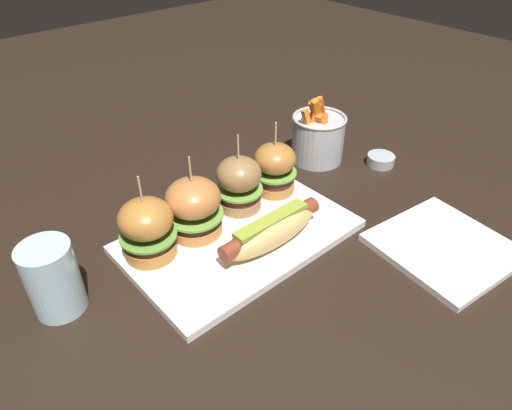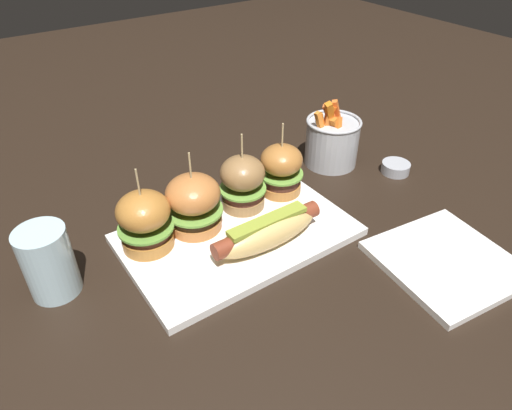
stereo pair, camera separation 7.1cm
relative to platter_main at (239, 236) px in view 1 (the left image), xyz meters
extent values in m
plane|color=black|center=(0.00, 0.00, -0.01)|extent=(3.00, 3.00, 0.00)
cube|color=white|center=(0.00, 0.00, 0.00)|extent=(0.38, 0.24, 0.01)
ellipsoid|color=tan|center=(0.02, -0.05, 0.03)|extent=(0.19, 0.06, 0.05)
cylinder|color=brown|center=(0.02, -0.05, 0.04)|extent=(0.20, 0.03, 0.03)
cube|color=olive|center=(0.02, -0.05, 0.05)|extent=(0.14, 0.03, 0.01)
cylinder|color=#B27230|center=(-0.14, 0.05, 0.02)|extent=(0.08, 0.08, 0.02)
cylinder|color=#552B1C|center=(-0.14, 0.05, 0.04)|extent=(0.08, 0.08, 0.01)
cylinder|color=#609338|center=(-0.14, 0.05, 0.04)|extent=(0.09, 0.09, 0.00)
ellipsoid|color=#B27230|center=(-0.14, 0.05, 0.08)|extent=(0.08, 0.08, 0.06)
cylinder|color=tan|center=(-0.14, 0.05, 0.12)|extent=(0.00, 0.00, 0.06)
cylinder|color=#BB7038|center=(-0.05, 0.05, 0.02)|extent=(0.09, 0.09, 0.02)
cylinder|color=#3B2916|center=(-0.05, 0.05, 0.03)|extent=(0.08, 0.08, 0.02)
cylinder|color=#6B9E3D|center=(-0.05, 0.05, 0.04)|extent=(0.10, 0.10, 0.00)
ellipsoid|color=#BB7038|center=(-0.05, 0.05, 0.08)|extent=(0.09, 0.09, 0.06)
cylinder|color=tan|center=(-0.05, 0.05, 0.12)|extent=(0.00, 0.00, 0.06)
cylinder|color=olive|center=(0.05, 0.06, 0.02)|extent=(0.08, 0.08, 0.02)
cylinder|color=#552C23|center=(0.05, 0.06, 0.03)|extent=(0.07, 0.07, 0.02)
cylinder|color=#6B9E3D|center=(0.05, 0.06, 0.04)|extent=(0.08, 0.08, 0.00)
ellipsoid|color=olive|center=(0.05, 0.06, 0.08)|extent=(0.08, 0.08, 0.06)
cylinder|color=tan|center=(0.05, 0.06, 0.12)|extent=(0.00, 0.00, 0.06)
cylinder|color=#AB6C31|center=(0.13, 0.06, 0.02)|extent=(0.08, 0.08, 0.02)
cylinder|color=#48271C|center=(0.13, 0.06, 0.03)|extent=(0.07, 0.07, 0.02)
cylinder|color=#6B9E3D|center=(0.13, 0.06, 0.05)|extent=(0.08, 0.08, 0.00)
ellipsoid|color=#AB6C31|center=(0.13, 0.06, 0.08)|extent=(0.08, 0.08, 0.05)
cylinder|color=tan|center=(0.13, 0.06, 0.12)|extent=(0.00, 0.00, 0.06)
cylinder|color=#B7BABF|center=(0.30, 0.10, 0.04)|extent=(0.11, 0.11, 0.09)
torus|color=#B7BABF|center=(0.30, 0.10, 0.09)|extent=(0.11, 0.11, 0.01)
cube|color=#CD5E17|center=(0.29, 0.11, 0.09)|extent=(0.04, 0.03, 0.08)
cube|color=orange|center=(0.29, 0.10, 0.09)|extent=(0.05, 0.03, 0.09)
cube|color=orange|center=(0.28, 0.10, 0.09)|extent=(0.02, 0.02, 0.08)
cube|color=#CC602A|center=(0.30, 0.11, 0.09)|extent=(0.05, 0.02, 0.08)
cube|color=orange|center=(0.29, 0.09, 0.08)|extent=(0.02, 0.03, 0.06)
cube|color=orange|center=(0.27, 0.10, 0.08)|extent=(0.03, 0.02, 0.07)
cube|color=orange|center=(0.28, 0.11, 0.08)|extent=(0.02, 0.02, 0.06)
cube|color=orange|center=(0.31, 0.10, 0.09)|extent=(0.04, 0.02, 0.09)
cube|color=orange|center=(0.29, 0.08, 0.08)|extent=(0.03, 0.03, 0.06)
cube|color=orange|center=(0.30, 0.12, 0.09)|extent=(0.02, 0.05, 0.07)
cube|color=orange|center=(0.30, 0.09, 0.08)|extent=(0.04, 0.02, 0.06)
cube|color=orange|center=(0.29, 0.10, 0.08)|extent=(0.02, 0.03, 0.06)
cylinder|color=#A8AAB2|center=(0.38, -0.01, 0.00)|extent=(0.06, 0.06, 0.02)
cylinder|color=beige|center=(0.38, -0.01, 0.01)|extent=(0.05, 0.05, 0.00)
cube|color=white|center=(0.24, -0.24, 0.00)|extent=(0.22, 0.22, 0.01)
cylinder|color=silver|center=(-0.29, 0.05, 0.05)|extent=(0.07, 0.07, 0.11)
camera|label=1|loc=(-0.37, -0.46, 0.50)|focal=32.02mm
camera|label=2|loc=(-0.32, -0.51, 0.50)|focal=32.02mm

